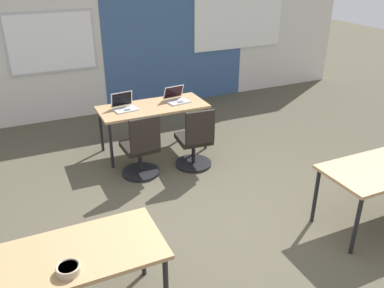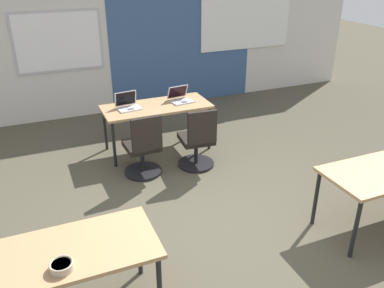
{
  "view_description": "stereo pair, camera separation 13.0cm",
  "coord_description": "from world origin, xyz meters",
  "px_view_note": "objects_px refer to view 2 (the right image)",
  "views": [
    {
      "loc": [
        -1.82,
        -3.16,
        2.79
      ],
      "look_at": [
        -0.15,
        0.47,
        0.87
      ],
      "focal_mm": 37.61,
      "sensor_mm": 36.0,
      "label": 1
    },
    {
      "loc": [
        -1.7,
        -3.21,
        2.79
      ],
      "look_at": [
        -0.15,
        0.47,
        0.87
      ],
      "focal_mm": 37.61,
      "sensor_mm": 36.0,
      "label": 2
    }
  ],
  "objects_px": {
    "chair_far_left": "(144,151)",
    "chair_far_right": "(198,143)",
    "laptop_far_right": "(181,98)",
    "desk_far_center": "(157,109)",
    "desk_near_left": "(54,260)",
    "laptop_far_left": "(128,105)",
    "snack_bowl": "(61,266)"
  },
  "relations": [
    {
      "from": "chair_far_left",
      "to": "chair_far_right",
      "type": "relative_size",
      "value": 1.0
    },
    {
      "from": "laptop_far_right",
      "to": "desk_far_center",
      "type": "bearing_deg",
      "value": 179.33
    },
    {
      "from": "desk_near_left",
      "to": "laptop_far_right",
      "type": "height_order",
      "value": "laptop_far_right"
    },
    {
      "from": "chair_far_right",
      "to": "laptop_far_left",
      "type": "bearing_deg",
      "value": -43.24
    },
    {
      "from": "desk_far_center",
      "to": "laptop_far_right",
      "type": "relative_size",
      "value": 4.38
    },
    {
      "from": "desk_far_center",
      "to": "laptop_far_left",
      "type": "distance_m",
      "value": 0.43
    },
    {
      "from": "laptop_far_left",
      "to": "snack_bowl",
      "type": "distance_m",
      "value": 3.31
    },
    {
      "from": "desk_far_center",
      "to": "chair_far_left",
      "type": "xyz_separation_m",
      "value": [
        -0.43,
        -0.7,
        -0.28
      ]
    },
    {
      "from": "chair_far_left",
      "to": "chair_far_right",
      "type": "xyz_separation_m",
      "value": [
        0.76,
        -0.08,
        0.0
      ]
    },
    {
      "from": "desk_far_center",
      "to": "snack_bowl",
      "type": "xyz_separation_m",
      "value": [
        -1.7,
        -3.0,
        0.1
      ]
    },
    {
      "from": "desk_near_left",
      "to": "snack_bowl",
      "type": "xyz_separation_m",
      "value": [
        0.05,
        -0.2,
        0.1
      ]
    },
    {
      "from": "laptop_far_left",
      "to": "chair_far_left",
      "type": "height_order",
      "value": "laptop_far_left"
    },
    {
      "from": "desk_far_center",
      "to": "laptop_far_right",
      "type": "distance_m",
      "value": 0.42
    },
    {
      "from": "desk_far_center",
      "to": "snack_bowl",
      "type": "height_order",
      "value": "snack_bowl"
    },
    {
      "from": "desk_far_center",
      "to": "chair_far_left",
      "type": "bearing_deg",
      "value": -121.31
    },
    {
      "from": "desk_near_left",
      "to": "chair_far_right",
      "type": "height_order",
      "value": "chair_far_right"
    },
    {
      "from": "chair_far_left",
      "to": "laptop_far_right",
      "type": "relative_size",
      "value": 2.52
    },
    {
      "from": "laptop_far_left",
      "to": "chair_far_right",
      "type": "bearing_deg",
      "value": -54.63
    },
    {
      "from": "desk_far_center",
      "to": "laptop_far_left",
      "type": "bearing_deg",
      "value": 173.31
    },
    {
      "from": "laptop_far_right",
      "to": "snack_bowl",
      "type": "bearing_deg",
      "value": -131.57
    },
    {
      "from": "desk_near_left",
      "to": "laptop_far_left",
      "type": "xyz_separation_m",
      "value": [
        1.33,
        2.85,
        0.11
      ]
    },
    {
      "from": "desk_near_left",
      "to": "desk_far_center",
      "type": "xyz_separation_m",
      "value": [
        1.75,
        2.8,
        0.0
      ]
    },
    {
      "from": "laptop_far_right",
      "to": "chair_far_right",
      "type": "bearing_deg",
      "value": -101.87
    },
    {
      "from": "desk_near_left",
      "to": "snack_bowl",
      "type": "distance_m",
      "value": 0.22
    },
    {
      "from": "laptop_far_right",
      "to": "snack_bowl",
      "type": "height_order",
      "value": "laptop_far_right"
    },
    {
      "from": "snack_bowl",
      "to": "laptop_far_left",
      "type": "bearing_deg",
      "value": 67.09
    },
    {
      "from": "desk_far_center",
      "to": "laptop_far_right",
      "type": "bearing_deg",
      "value": 6.13
    },
    {
      "from": "laptop_far_left",
      "to": "snack_bowl",
      "type": "relative_size",
      "value": 2.02
    },
    {
      "from": "desk_far_center",
      "to": "chair_far_left",
      "type": "height_order",
      "value": "chair_far_left"
    },
    {
      "from": "laptop_far_right",
      "to": "chair_far_left",
      "type": "bearing_deg",
      "value": -144.97
    },
    {
      "from": "desk_near_left",
      "to": "desk_far_center",
      "type": "distance_m",
      "value": 3.3
    },
    {
      "from": "desk_far_center",
      "to": "chair_far_right",
      "type": "height_order",
      "value": "chair_far_right"
    }
  ]
}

